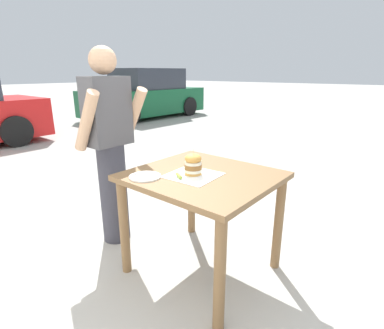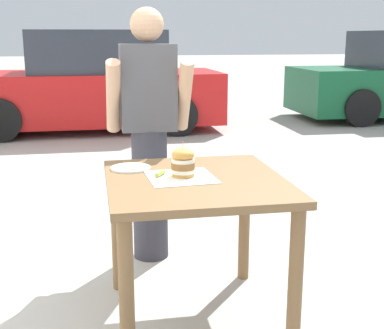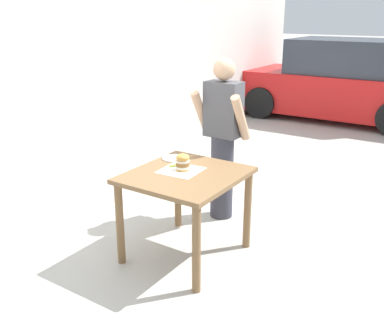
{
  "view_description": "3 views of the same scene",
  "coord_description": "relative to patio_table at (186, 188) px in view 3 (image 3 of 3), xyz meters",
  "views": [
    {
      "loc": [
        -1.61,
        -1.24,
        1.49
      ],
      "look_at": [
        0.0,
        0.1,
        0.84
      ],
      "focal_mm": 28.0,
      "sensor_mm": 36.0,
      "label": 1
    },
    {
      "loc": [
        -0.51,
        -2.62,
        1.51
      ],
      "look_at": [
        0.0,
        0.1,
        0.84
      ],
      "focal_mm": 50.0,
      "sensor_mm": 36.0,
      "label": 2
    },
    {
      "loc": [
        2.06,
        -3.01,
        2.13
      ],
      "look_at": [
        0.0,
        0.1,
        0.84
      ],
      "focal_mm": 42.0,
      "sensor_mm": 36.0,
      "label": 3
    }
  ],
  "objects": [
    {
      "name": "ground_plane",
      "position": [
        0.0,
        0.0,
        -0.66
      ],
      "size": [
        80.0,
        80.0,
        0.0
      ],
      "primitive_type": "plane",
      "color": "#ADAAA3"
    },
    {
      "name": "patio_table",
      "position": [
        0.0,
        0.0,
        0.0
      ],
      "size": [
        0.91,
        0.99,
        0.79
      ],
      "color": "brown",
      "rests_on": "ground"
    },
    {
      "name": "serving_paper",
      "position": [
        -0.07,
        0.03,
        0.14
      ],
      "size": [
        0.36,
        0.36,
        0.0
      ],
      "primitive_type": "cube",
      "rotation": [
        0.0,
        0.0,
        0.07
      ],
      "color": "white",
      "rests_on": "patio_table"
    },
    {
      "name": "sandwich",
      "position": [
        -0.06,
        0.04,
        0.21
      ],
      "size": [
        0.13,
        0.13,
        0.19
      ],
      "color": "gold",
      "rests_on": "serving_paper"
    },
    {
      "name": "pickle_spear",
      "position": [
        -0.17,
        0.07,
        0.15
      ],
      "size": [
        0.07,
        0.09,
        0.02
      ],
      "primitive_type": "cylinder",
      "rotation": [
        0.0,
        1.57,
        1.02
      ],
      "color": "#8EA83D",
      "rests_on": "serving_paper"
    },
    {
      "name": "side_plate_with_forks",
      "position": [
        -0.32,
        0.26,
        0.14
      ],
      "size": [
        0.22,
        0.22,
        0.02
      ],
      "color": "white",
      "rests_on": "patio_table"
    },
    {
      "name": "diner_across_table",
      "position": [
        -0.14,
        0.89,
        0.23
      ],
      "size": [
        0.55,
        0.35,
        1.69
      ],
      "color": "#33333D",
      "rests_on": "ground"
    },
    {
      "name": "parked_car_mid_block",
      "position": [
        -5.71,
        6.77,
        0.06
      ],
      "size": [
        4.22,
        1.87,
        1.6
      ],
      "color": "navy",
      "rests_on": "ground"
    },
    {
      "name": "parked_car_far_end",
      "position": [
        -0.51,
        6.27,
        0.06
      ],
      "size": [
        4.21,
        1.85,
        1.6
      ],
      "color": "red",
      "rests_on": "ground"
    }
  ]
}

